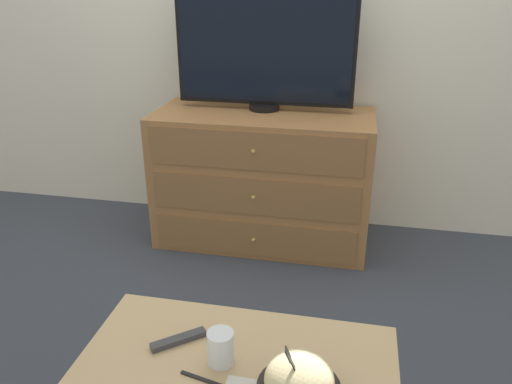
% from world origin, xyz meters
% --- Properties ---
extents(ground_plane, '(12.00, 12.00, 0.00)m').
position_xyz_m(ground_plane, '(0.00, 0.00, 0.00)').
color(ground_plane, '#383D47').
extents(wall_back, '(12.00, 0.05, 2.60)m').
position_xyz_m(wall_back, '(0.00, 0.03, 1.30)').
color(wall_back, silver).
rests_on(wall_back, ground_plane).
extents(dresser, '(1.23, 0.57, 0.78)m').
position_xyz_m(dresser, '(0.07, -0.31, 0.39)').
color(dresser, '#9E6B3D').
rests_on(dresser, ground_plane).
extents(tv, '(0.99, 0.17, 0.68)m').
position_xyz_m(tv, '(0.06, -0.22, 1.12)').
color(tv, black).
rests_on(tv, dresser).
extents(takeout_bowl, '(0.22, 0.22, 0.19)m').
position_xyz_m(takeout_bowl, '(0.49, -2.01, 0.54)').
color(takeout_bowl, black).
rests_on(takeout_bowl, coffee_table).
extents(drink_cup, '(0.08, 0.08, 0.10)m').
position_xyz_m(drink_cup, '(0.26, -1.92, 0.53)').
color(drink_cup, white).
rests_on(drink_cup, coffee_table).
extents(knife, '(0.20, 0.05, 0.01)m').
position_xyz_m(knife, '(0.26, -2.00, 0.49)').
color(knife, black).
rests_on(knife, coffee_table).
extents(remote_control, '(0.15, 0.13, 0.02)m').
position_xyz_m(remote_control, '(0.11, -1.87, 0.50)').
color(remote_control, '#38383D').
rests_on(remote_control, coffee_table).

